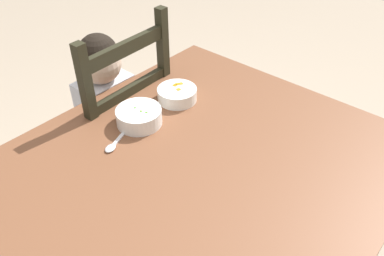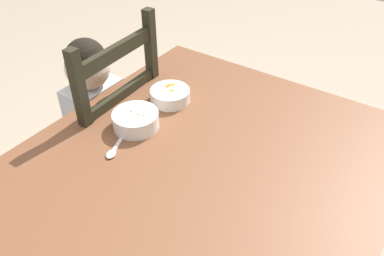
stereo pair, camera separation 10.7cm
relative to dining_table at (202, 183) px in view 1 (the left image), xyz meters
name	(u,v)px [view 1 (the left image)]	position (x,y,z in m)	size (l,w,h in m)	color
dining_table	(202,183)	(0.00, 0.00, 0.00)	(1.15, 1.06, 0.75)	brown
dining_chair	(116,137)	(0.10, 0.57, -0.18)	(0.44, 0.44, 1.03)	black
child_figure	(111,109)	(0.10, 0.57, -0.02)	(0.32, 0.31, 0.95)	silver
bowl_of_peas	(139,116)	(0.00, 0.28, 0.13)	(0.16, 0.16, 0.06)	white
bowl_of_carrots	(177,94)	(0.19, 0.28, 0.13)	(0.15, 0.15, 0.05)	white
spoon	(114,144)	(-0.14, 0.26, 0.11)	(0.14, 0.07, 0.01)	silver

